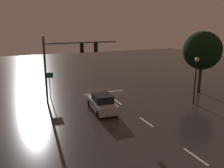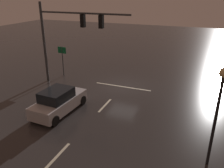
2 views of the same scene
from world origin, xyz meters
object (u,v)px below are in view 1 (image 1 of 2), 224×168
object	(u,v)px
tree_left_far	(202,51)
street_lamp_left_kerb	(196,72)
car_approaching	(102,103)
route_sign	(49,79)
traffic_signal_assembly	(69,56)

from	to	relation	value
tree_left_far	street_lamp_left_kerb	bearing A→B (deg)	41.33
car_approaching	street_lamp_left_kerb	distance (m)	10.05
route_sign	car_approaching	bearing A→B (deg)	120.64
route_sign	tree_left_far	world-z (taller)	tree_left_far
car_approaching	route_sign	bearing A→B (deg)	-59.36
route_sign	traffic_signal_assembly	bearing A→B (deg)	138.13
street_lamp_left_kerb	tree_left_far	world-z (taller)	tree_left_far
route_sign	tree_left_far	distance (m)	17.92
street_lamp_left_kerb	tree_left_far	xyz separation A→B (m)	(-3.58, -3.15, 1.63)
traffic_signal_assembly	route_sign	xyz separation A→B (m)	(1.92, -1.72, -2.69)
street_lamp_left_kerb	tree_left_far	distance (m)	5.04
street_lamp_left_kerb	car_approaching	bearing A→B (deg)	-10.20
street_lamp_left_kerb	route_sign	world-z (taller)	street_lamp_left_kerb
car_approaching	tree_left_far	distance (m)	13.88
car_approaching	street_lamp_left_kerb	xyz separation A→B (m)	(-9.55, 1.72, 2.63)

